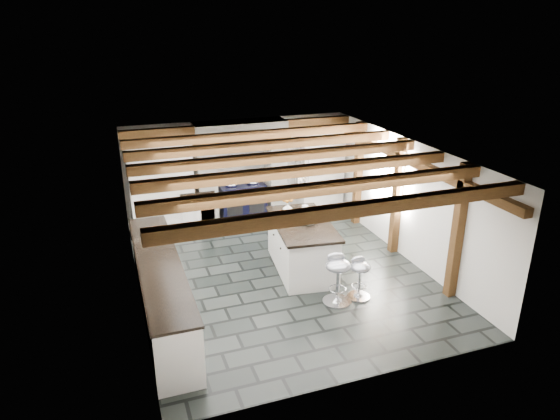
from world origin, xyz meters
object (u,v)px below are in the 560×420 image
object	(u,v)px
kitchen_island	(302,245)
range_cooker	(242,203)
bar_stool_near	(360,273)
bar_stool_far	(338,273)

from	to	relation	value
kitchen_island	range_cooker	bearing A→B (deg)	106.22
kitchen_island	bar_stool_near	size ratio (longest dim) A/B	2.76
range_cooker	bar_stool_far	size ratio (longest dim) A/B	1.16
bar_stool_near	bar_stool_far	xyz separation A→B (m)	(-0.41, -0.02, 0.09)
range_cooker	bar_stool_near	size ratio (longest dim) A/B	1.39
kitchen_island	bar_stool_near	world-z (taller)	kitchen_island
range_cooker	kitchen_island	distance (m)	2.61
bar_stool_near	kitchen_island	bearing A→B (deg)	117.01
bar_stool_near	bar_stool_far	world-z (taller)	bar_stool_far
range_cooker	bar_stool_near	xyz separation A→B (m)	(0.94, -3.84, -0.02)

